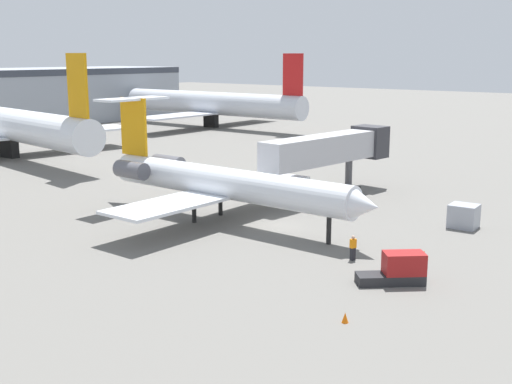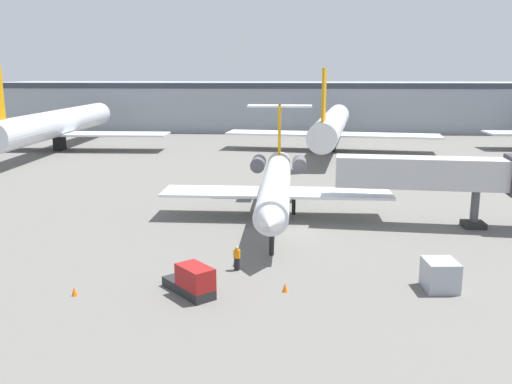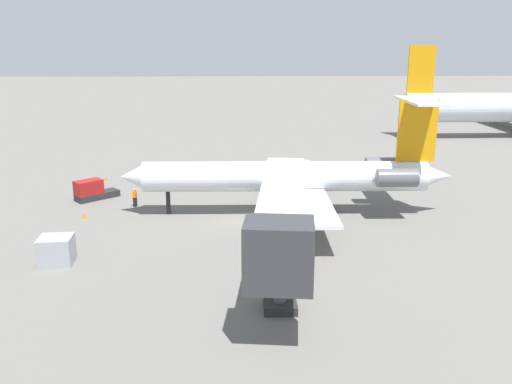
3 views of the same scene
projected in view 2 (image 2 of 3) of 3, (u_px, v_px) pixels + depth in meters
name	position (u px, v px, depth m)	size (l,w,h in m)	color
ground_plane	(290.00, 233.00, 46.20)	(400.00, 400.00, 0.10)	#66635E
regional_jet	(276.00, 181.00, 50.29)	(20.86, 27.85, 9.64)	silver
jet_bridge	(447.00, 174.00, 47.02)	(16.80, 4.58, 6.26)	#ADADB2
ground_crew_marshaller	(237.00, 258.00, 37.17)	(0.46, 0.37, 1.69)	black
baggage_tug_lead	(192.00, 282.00, 33.04)	(3.71, 3.92, 1.90)	#262628
cargo_container_uld	(440.00, 275.00, 33.87)	(2.07, 2.25, 1.85)	#999EA8
traffic_cone_near	(74.00, 291.00, 33.03)	(0.36, 0.36, 0.55)	orange
traffic_cone_mid	(285.00, 287.00, 33.62)	(0.36, 0.36, 0.55)	orange
terminal_building	(288.00, 106.00, 127.73)	(131.13, 20.39, 10.75)	#8C939E
parked_airliner_west_end	(58.00, 124.00, 93.04)	(37.02, 44.04, 13.80)	silver
parked_airliner_west_mid	(332.00, 125.00, 92.48)	(36.02, 42.45, 13.57)	silver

